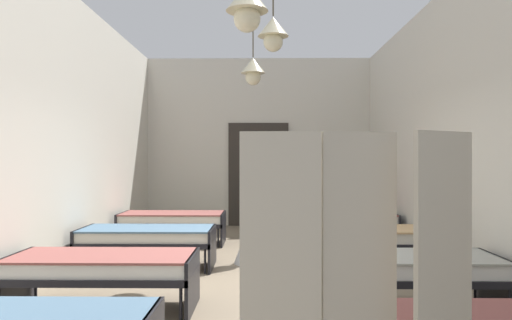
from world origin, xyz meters
TOP-DOWN VIEW (x-y plane):
  - ground_plane at (0.00, 0.00)m, footprint 5.81×11.11m
  - room_shell at (-0.00, 1.15)m, footprint 5.61×10.71m
  - bed_left_row_1 at (-1.55, -0.95)m, footprint 1.90×0.84m
  - bed_right_row_1 at (1.55, -0.95)m, footprint 1.90×0.84m
  - bed_left_row_2 at (-1.55, 0.95)m, footprint 1.90×0.84m
  - bed_right_row_2 at (1.55, 0.95)m, footprint 1.90×0.84m
  - bed_left_row_3 at (-1.55, 2.85)m, footprint 1.90×0.84m
  - bed_right_row_3 at (1.55, 2.85)m, footprint 1.90×0.84m
  - nurse_near_aisle at (-0.07, 1.25)m, footprint 0.52×0.52m
  - potted_plant at (0.14, 3.95)m, footprint 0.64×0.64m
  - privacy_screen at (0.60, -3.33)m, footprint 1.24×0.25m

SIDE VIEW (x-z plane):
  - ground_plane at x=0.00m, z-range -0.10..0.00m
  - bed_left_row_1 at x=-1.55m, z-range 0.15..0.73m
  - bed_right_row_1 at x=1.55m, z-range 0.15..0.73m
  - bed_left_row_2 at x=-1.55m, z-range 0.15..0.73m
  - bed_right_row_2 at x=1.55m, z-range 0.15..0.73m
  - bed_left_row_3 at x=-1.55m, z-range 0.15..0.73m
  - bed_right_row_3 at x=1.55m, z-range 0.15..0.73m
  - nurse_near_aisle at x=-0.07m, z-range -0.21..1.27m
  - privacy_screen at x=0.60m, z-range 0.00..1.70m
  - potted_plant at x=0.14m, z-range 0.22..1.66m
  - room_shell at x=0.00m, z-range 0.01..3.93m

